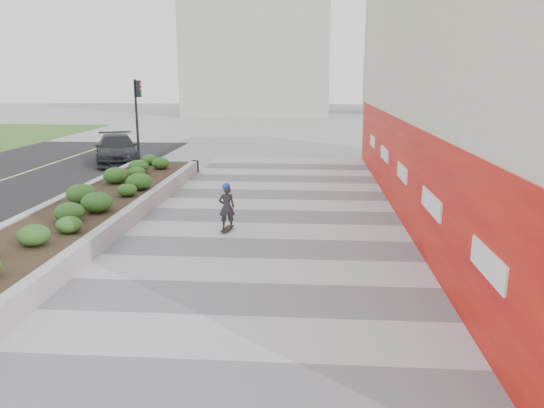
{
  "coord_description": "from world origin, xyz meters",
  "views": [
    {
      "loc": [
        1.17,
        -7.98,
        4.32
      ],
      "look_at": [
        0.19,
        5.35,
        1.1
      ],
      "focal_mm": 35.0,
      "sensor_mm": 36.0,
      "label": 1
    }
  ],
  "objects_px": {
    "planter": "(87,210)",
    "traffic_signal_near": "(138,110)",
    "car_dark": "(117,149)",
    "skateboarder": "(227,207)"
  },
  "relations": [
    {
      "from": "planter",
      "to": "traffic_signal_near",
      "type": "relative_size",
      "value": 4.29
    },
    {
      "from": "traffic_signal_near",
      "to": "car_dark",
      "type": "relative_size",
      "value": 0.84
    },
    {
      "from": "planter",
      "to": "traffic_signal_near",
      "type": "distance_m",
      "value": 10.9
    },
    {
      "from": "traffic_signal_near",
      "to": "skateboarder",
      "type": "bearing_deg",
      "value": -61.18
    },
    {
      "from": "car_dark",
      "to": "planter",
      "type": "bearing_deg",
      "value": -95.79
    },
    {
      "from": "planter",
      "to": "car_dark",
      "type": "xyz_separation_m",
      "value": [
        -3.19,
        11.26,
        0.3
      ]
    },
    {
      "from": "skateboarder",
      "to": "car_dark",
      "type": "relative_size",
      "value": 0.28
    },
    {
      "from": "skateboarder",
      "to": "car_dark",
      "type": "xyz_separation_m",
      "value": [
        -7.51,
        11.74,
        0.01
      ]
    },
    {
      "from": "traffic_signal_near",
      "to": "planter",
      "type": "bearing_deg",
      "value": -80.65
    },
    {
      "from": "planter",
      "to": "traffic_signal_near",
      "type": "xyz_separation_m",
      "value": [
        -1.73,
        10.5,
        2.34
      ]
    }
  ]
}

